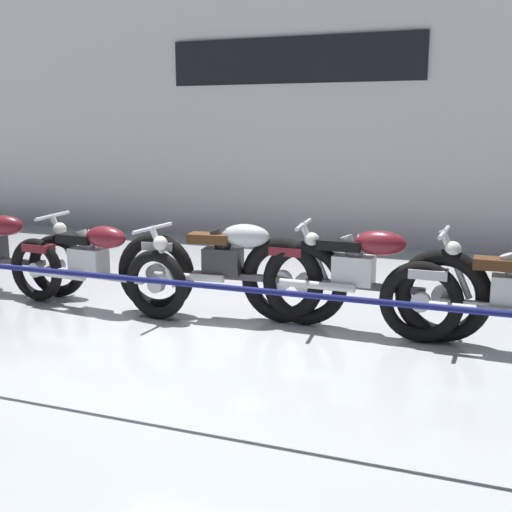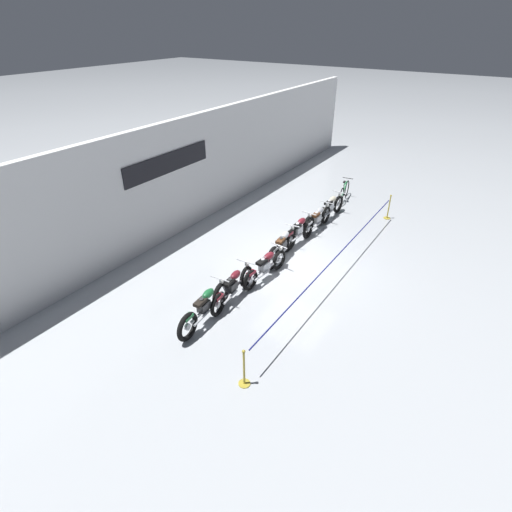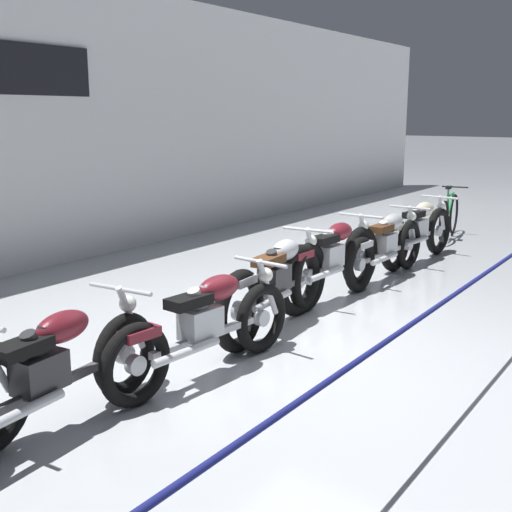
% 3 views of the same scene
% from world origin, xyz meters
% --- Properties ---
extents(ground_plane, '(120.00, 120.00, 0.00)m').
position_xyz_m(ground_plane, '(0.00, 0.00, 0.00)').
color(ground_plane, '#B2B7BC').
extents(back_wall, '(28.00, 0.29, 4.20)m').
position_xyz_m(back_wall, '(-0.00, 5.12, 2.10)').
color(back_wall, white).
rests_on(back_wall, ground).
extents(motorcycle_maroon_2, '(2.20, 0.62, 0.92)m').
position_xyz_m(motorcycle_maroon_2, '(-1.29, 0.48, 0.45)').
color(motorcycle_maroon_2, black).
rests_on(motorcycle_maroon_2, ground).
extents(motorcycle_silver_3, '(2.31, 0.62, 0.98)m').
position_xyz_m(motorcycle_silver_3, '(0.11, 0.67, 0.48)').
color(motorcycle_silver_3, black).
rests_on(motorcycle_silver_3, ground).
extents(motorcycle_maroon_4, '(2.29, 0.62, 0.99)m').
position_xyz_m(motorcycle_maroon_4, '(1.36, 0.71, 0.49)').
color(motorcycle_maroon_4, black).
rests_on(motorcycle_maroon_4, ground).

